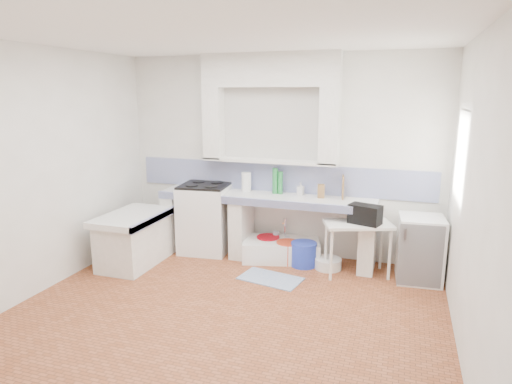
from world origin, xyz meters
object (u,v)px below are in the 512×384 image
(sink, at_px, (281,250))
(fridge, at_px, (420,249))
(side_table, at_px, (357,249))
(stove, at_px, (205,219))

(sink, relative_size, fridge, 1.29)
(side_table, xyz_separation_m, fridge, (0.75, 0.07, 0.06))
(fridge, bearing_deg, side_table, -179.40)
(stove, relative_size, side_table, 1.17)
(sink, distance_m, fridge, 1.83)
(sink, bearing_deg, side_table, -26.30)
(side_table, bearing_deg, stove, 154.83)
(stove, xyz_separation_m, side_table, (2.20, -0.20, -0.14))
(sink, distance_m, side_table, 1.10)
(sink, height_order, side_table, side_table)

